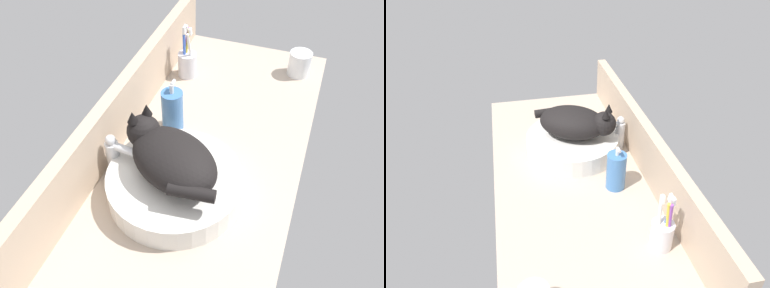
% 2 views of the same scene
% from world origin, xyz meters
% --- Properties ---
extents(ground_plane, '(1.24, 0.55, 0.04)m').
position_xyz_m(ground_plane, '(0.00, 0.00, -0.02)').
color(ground_plane, '#B2A08E').
extents(backsplash_panel, '(1.24, 0.04, 0.17)m').
position_xyz_m(backsplash_panel, '(0.00, 0.26, 0.09)').
color(backsplash_panel, tan).
rests_on(backsplash_panel, ground_plane).
extents(sink_basin, '(0.35, 0.35, 0.07)m').
position_xyz_m(sink_basin, '(-0.16, 0.03, 0.03)').
color(sink_basin, silver).
rests_on(sink_basin, ground_plane).
extents(cat, '(0.27, 0.30, 0.14)m').
position_xyz_m(cat, '(-0.15, 0.04, 0.13)').
color(cat, black).
rests_on(cat, sink_basin).
extents(faucet, '(0.04, 0.12, 0.14)m').
position_xyz_m(faucet, '(-0.15, 0.20, 0.07)').
color(faucet, silver).
rests_on(faucet, ground_plane).
extents(soap_dispenser, '(0.06, 0.06, 0.16)m').
position_xyz_m(soap_dispenser, '(0.08, 0.13, 0.07)').
color(soap_dispenser, '#3F72B2').
rests_on(soap_dispenser, ground_plane).
extents(toothbrush_cup, '(0.06, 0.06, 0.19)m').
position_xyz_m(toothbrush_cup, '(0.35, 0.18, 0.05)').
color(toothbrush_cup, silver).
rests_on(toothbrush_cup, ground_plane).
extents(water_glass, '(0.08, 0.08, 0.08)m').
position_xyz_m(water_glass, '(0.49, -0.19, 0.04)').
color(water_glass, white).
rests_on(water_glass, ground_plane).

